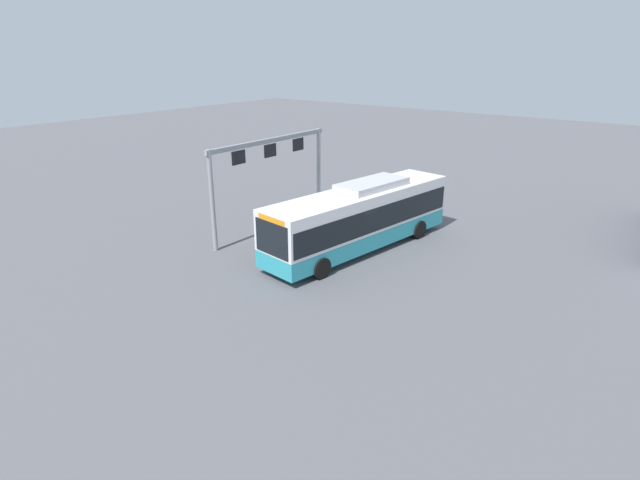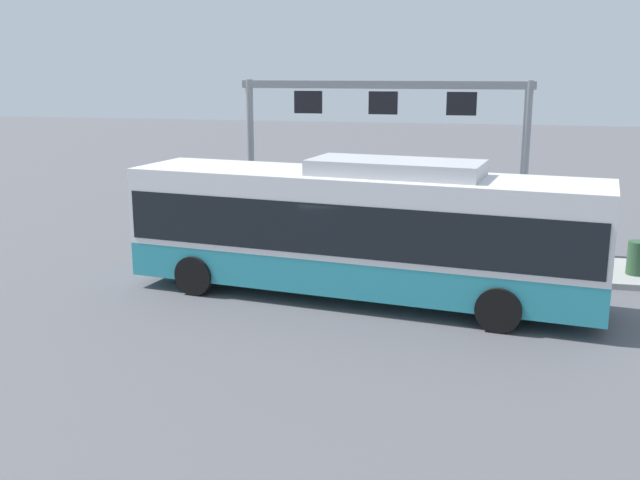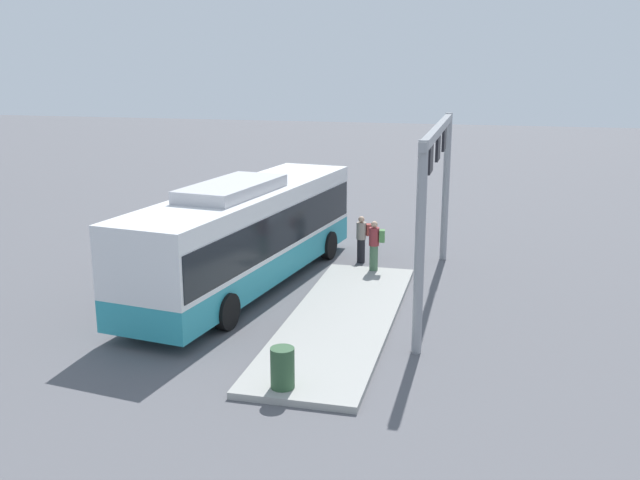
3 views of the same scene
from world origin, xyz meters
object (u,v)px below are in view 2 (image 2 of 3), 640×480
bus_main (360,226)px  person_waiting_near (259,231)px  trash_bin (637,258)px  person_boarding (309,223)px

bus_main → person_waiting_near: bearing=-32.1°
person_waiting_near → trash_bin: 10.50m
bus_main → person_waiting_near: (3.54, -3.00, -0.92)m
person_waiting_near → trash_bin: (-10.49, -0.22, -0.28)m
person_waiting_near → trash_bin: person_waiting_near is taller
person_waiting_near → trash_bin: size_ratio=1.86×
bus_main → person_waiting_near: 4.73m
bus_main → trash_bin: size_ratio=13.02×
trash_bin → person_boarding: bearing=-2.9°
person_boarding → trash_bin: (-9.12, 0.46, -0.44)m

